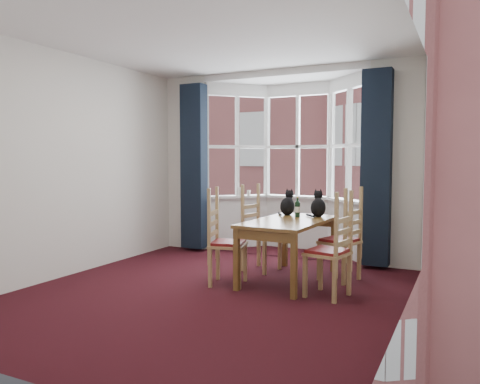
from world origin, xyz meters
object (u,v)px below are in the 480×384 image
Objects in this scene: chair_right_near at (335,254)px; chair_right_far at (346,242)px; chair_left_far at (256,234)px; cat_left at (288,205)px; candle_tall at (240,191)px; chair_left_near at (221,244)px; wine_bottle at (297,208)px; cat_right at (318,206)px; dining_table at (289,227)px; candle_short at (249,193)px.

chair_right_far is at bearing 94.60° from chair_right_near.
chair_left_far is 1.52m from chair_right_near.
chair_right_near is at bearing -32.49° from chair_left_far.
cat_left reaches higher than candle_tall.
wine_bottle reaches higher than chair_left_near.
cat_right is (-0.47, 0.94, 0.40)m from chair_right_near.
chair_left_far is 2.60× the size of cat_left.
wine_bottle is (0.67, 0.81, 0.38)m from chair_left_near.
wine_bottle is at bearing 175.92° from chair_right_far.
chair_left_far is (-0.60, 0.35, -0.18)m from dining_table.
chair_left_far is at bearing -171.74° from cat_right.
wine_bottle is at bearing -42.51° from candle_tall.
wine_bottle is at bearing 50.75° from chair_left_near.
candle_short reaches higher than chair_right_near.
candle_tall is 1.48× the size of candle_short.
candle_short is at bearing 118.68° from chair_left_far.
candle_tall is at bearing 137.08° from cat_left.
chair_left_far is 3.54× the size of wine_bottle.
cat_left is at bearing 140.33° from wine_bottle.
chair_right_near is (0.69, -0.47, -0.18)m from dining_table.
chair_left_near is 1.36m from chair_right_near.
chair_left_far is 6.76× the size of candle_tall.
cat_left reaches higher than chair_left_far.
candle_short is at bearing 144.19° from chair_right_far.
chair_right_far is at bearing -33.40° from candle_tall.
chair_right_near is 3.04m from candle_tall.
cat_right reaches higher than candle_short.
cat_left reaches higher than chair_right_far.
candle_tall is (-1.45, 1.33, 0.08)m from wine_bottle.
chair_left_far is at bearing -61.32° from candle_short.
chair_right_far is at bearing -13.75° from cat_left.
chair_left_near is 1.51m from chair_right_far.
candle_tall reaches higher than wine_bottle.
cat_left is at bearing 63.83° from chair_left_near.
chair_left_near is 2.60× the size of cat_left.
dining_table is 1.63× the size of chair_right_near.
cat_left is 1.36× the size of wine_bottle.
chair_left_far and chair_right_far have the same top height.
chair_right_far is (0.63, 0.26, -0.18)m from dining_table.
chair_right_near is (1.29, -0.82, 0.00)m from chair_left_far.
dining_table is 2.14m from candle_short.
cat_right is (-0.41, 0.21, 0.40)m from chair_right_far.
chair_left_far is 1.56m from candle_short.
candle_short reaches higher than dining_table.
cat_left reaches higher than chair_left_near.
chair_left_far reaches higher than dining_table.
wine_bottle is (0.19, -0.16, -0.02)m from cat_left.
chair_right_near is 6.76× the size of candle_tall.
chair_left_near is 2.55× the size of cat_right.
dining_table is 0.37m from wine_bottle.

